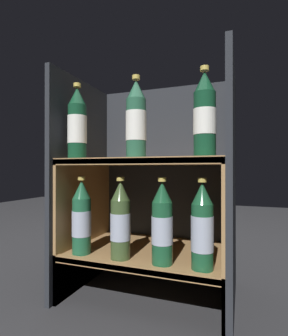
# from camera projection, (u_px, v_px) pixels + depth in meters

# --- Properties ---
(ground_plane) EXTENTS (6.00, 6.00, 0.00)m
(ground_plane) POSITION_uv_depth(u_px,v_px,m) (129.00, 323.00, 0.84)
(ground_plane) COLOR #2D2D30
(fridge_back_wall) EXTENTS (0.64, 0.02, 0.88)m
(fridge_back_wall) POSITION_uv_depth(u_px,v_px,m) (164.00, 181.00, 1.24)
(fridge_back_wall) COLOR #23262B
(fridge_back_wall) RESTS_ON ground_plane
(fridge_side_left) EXTENTS (0.02, 0.45, 0.88)m
(fridge_side_left) POSITION_uv_depth(u_px,v_px,m) (83.00, 182.00, 1.15)
(fridge_side_left) COLOR #23262B
(fridge_side_left) RESTS_ON ground_plane
(fridge_side_right) EXTENTS (0.02, 0.45, 0.88)m
(fridge_side_right) POSITION_uv_depth(u_px,v_px,m) (232.00, 185.00, 0.93)
(fridge_side_right) COLOR #23262B
(fridge_side_right) RESTS_ON ground_plane
(shelf_lower) EXTENTS (0.60, 0.41, 0.18)m
(shelf_lower) POSITION_uv_depth(u_px,v_px,m) (148.00, 258.00, 1.03)
(shelf_lower) COLOR #9E7547
(shelf_lower) RESTS_ON ground_plane
(shelf_upper) EXTENTS (0.60, 0.41, 0.54)m
(shelf_upper) POSITION_uv_depth(u_px,v_px,m) (149.00, 197.00, 1.03)
(shelf_upper) COLOR #9E7547
(shelf_upper) RESTS_ON ground_plane
(bottle_upper_front_0) EXTENTS (0.07, 0.07, 0.29)m
(bottle_upper_front_0) POSITION_uv_depth(u_px,v_px,m) (77.00, 125.00, 0.99)
(bottle_upper_front_0) COLOR #144228
(bottle_upper_front_0) RESTS_ON shelf_upper
(bottle_upper_front_1) EXTENTS (0.07, 0.07, 0.29)m
(bottle_upper_front_1) POSITION_uv_depth(u_px,v_px,m) (137.00, 121.00, 0.91)
(bottle_upper_front_1) COLOR #285B42
(bottle_upper_front_1) RESTS_ON shelf_upper
(bottle_upper_front_2) EXTENTS (0.07, 0.07, 0.29)m
(bottle_upper_front_2) POSITION_uv_depth(u_px,v_px,m) (205.00, 116.00, 0.83)
(bottle_upper_front_2) COLOR #144228
(bottle_upper_front_2) RESTS_ON shelf_upper
(bottle_lower_front_0) EXTENTS (0.07, 0.07, 0.29)m
(bottle_lower_front_0) POSITION_uv_depth(u_px,v_px,m) (82.00, 219.00, 0.98)
(bottle_lower_front_0) COLOR #1E5638
(bottle_lower_front_0) RESTS_ON shelf_lower
(bottle_lower_front_1) EXTENTS (0.07, 0.07, 0.29)m
(bottle_lower_front_1) POSITION_uv_depth(u_px,v_px,m) (120.00, 222.00, 0.93)
(bottle_lower_front_1) COLOR #384C28
(bottle_lower_front_1) RESTS_ON shelf_lower
(bottle_lower_front_2) EXTENTS (0.07, 0.07, 0.29)m
(bottle_lower_front_2) POSITION_uv_depth(u_px,v_px,m) (162.00, 225.00, 0.87)
(bottle_lower_front_2) COLOR #194C2D
(bottle_lower_front_2) RESTS_ON shelf_lower
(bottle_lower_front_3) EXTENTS (0.07, 0.07, 0.29)m
(bottle_lower_front_3) POSITION_uv_depth(u_px,v_px,m) (202.00, 228.00, 0.83)
(bottle_lower_front_3) COLOR #194C2D
(bottle_lower_front_3) RESTS_ON shelf_lower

